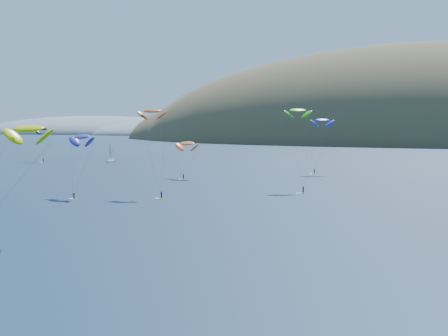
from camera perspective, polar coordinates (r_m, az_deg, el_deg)
headland at (r=950.59m, az=-10.41°, el=2.93°), size 460.00×250.00×60.00m
sailboat at (r=307.65m, az=-10.31°, el=0.70°), size 7.90×6.84×9.82m
kitesurfer_1 at (r=219.79m, az=-3.39°, el=2.27°), size 9.68×8.39×14.80m
kitesurfer_2 at (r=114.87m, az=-17.45°, el=3.46°), size 10.05×11.52×21.64m
kitesurfer_3 at (r=185.54m, az=6.77°, el=5.24°), size 9.48×14.34×25.50m
kitesurfer_4 at (r=240.70m, az=8.97°, el=4.35°), size 9.32×7.38×22.80m
kitesurfer_9 at (r=170.95m, az=-6.60°, el=5.19°), size 11.05×9.81×25.11m
kitesurfer_10 at (r=171.91m, az=-12.86°, el=2.81°), size 9.78×10.97×18.51m
kitesurfer_12 at (r=318.54m, az=-16.23°, el=3.42°), size 8.86×7.35×18.20m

